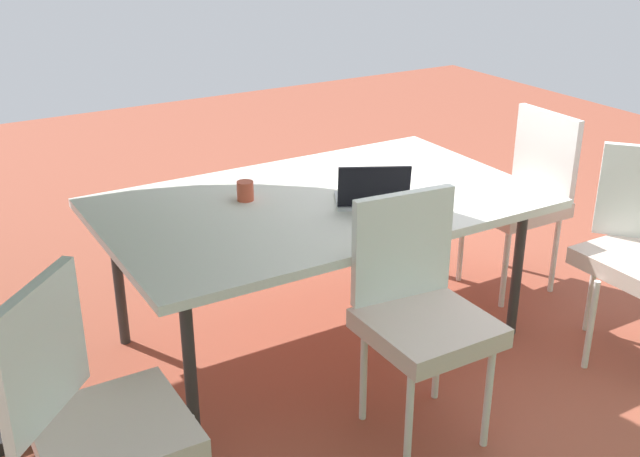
{
  "coord_description": "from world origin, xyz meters",
  "views": [
    {
      "loc": [
        1.72,
        2.89,
        2.03
      ],
      "look_at": [
        0.0,
        0.0,
        0.59
      ],
      "focal_mm": 43.62,
      "sensor_mm": 36.0,
      "label": 1
    }
  ],
  "objects_px": {
    "chair_northeast": "(93,414)",
    "cup": "(245,191)",
    "dining_table": "(320,208)",
    "chair_west": "(522,192)",
    "laptop": "(372,196)",
    "chair_north": "(420,307)"
  },
  "relations": [
    {
      "from": "chair_northeast",
      "to": "chair_north",
      "type": "bearing_deg",
      "value": -45.57
    },
    {
      "from": "dining_table",
      "to": "chair_northeast",
      "type": "bearing_deg",
      "value": 32.1
    },
    {
      "from": "laptop",
      "to": "cup",
      "type": "height_order",
      "value": "laptop"
    },
    {
      "from": "chair_west",
      "to": "cup",
      "type": "distance_m",
      "value": 1.58
    },
    {
      "from": "chair_northeast",
      "to": "laptop",
      "type": "height_order",
      "value": "chair_northeast"
    },
    {
      "from": "chair_west",
      "to": "chair_north",
      "type": "relative_size",
      "value": 1.0
    },
    {
      "from": "chair_west",
      "to": "cup",
      "type": "height_order",
      "value": "chair_west"
    },
    {
      "from": "chair_north",
      "to": "laptop",
      "type": "height_order",
      "value": "chair_north"
    },
    {
      "from": "laptop",
      "to": "chair_north",
      "type": "bearing_deg",
      "value": 101.61
    },
    {
      "from": "chair_north",
      "to": "cup",
      "type": "xyz_separation_m",
      "value": [
        0.29,
        -0.96,
        0.23
      ]
    },
    {
      "from": "chair_west",
      "to": "chair_northeast",
      "type": "distance_m",
      "value": 2.67
    },
    {
      "from": "chair_north",
      "to": "cup",
      "type": "relative_size",
      "value": 10.84
    },
    {
      "from": "dining_table",
      "to": "laptop",
      "type": "height_order",
      "value": "laptop"
    },
    {
      "from": "chair_west",
      "to": "dining_table",
      "type": "bearing_deg",
      "value": -91.1
    },
    {
      "from": "chair_north",
      "to": "cup",
      "type": "bearing_deg",
      "value": 112.48
    },
    {
      "from": "chair_west",
      "to": "laptop",
      "type": "relative_size",
      "value": 2.47
    },
    {
      "from": "chair_northeast",
      "to": "cup",
      "type": "bearing_deg",
      "value": -2.47
    },
    {
      "from": "dining_table",
      "to": "chair_north",
      "type": "distance_m",
      "value": 0.8
    },
    {
      "from": "dining_table",
      "to": "chair_north",
      "type": "height_order",
      "value": "chair_north"
    },
    {
      "from": "dining_table",
      "to": "chair_west",
      "type": "height_order",
      "value": "chair_west"
    },
    {
      "from": "dining_table",
      "to": "cup",
      "type": "relative_size",
      "value": 22.18
    },
    {
      "from": "dining_table",
      "to": "laptop",
      "type": "distance_m",
      "value": 0.26
    }
  ]
}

